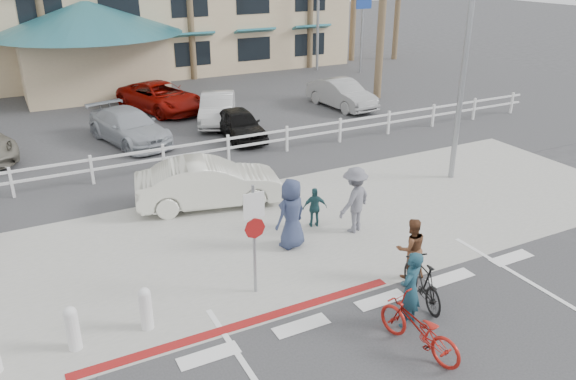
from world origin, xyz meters
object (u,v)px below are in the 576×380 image
sign_post (254,234)px  bike_black (422,281)px  bike_red (419,328)px  car_white_sedan (209,183)px

sign_post → bike_black: sign_post is taller
bike_red → car_white_sedan: (-1.17, 8.20, 0.21)m
bike_black → car_white_sedan: bearing=-58.4°
bike_red → car_white_sedan: bearing=-92.6°
sign_post → bike_black: 3.77m
sign_post → bike_red: 3.91m
car_white_sedan → bike_red: bearing=-159.7°
bike_black → car_white_sedan: size_ratio=0.40×
sign_post → bike_black: bearing=-33.6°
bike_red → bike_black: bearing=-142.8°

